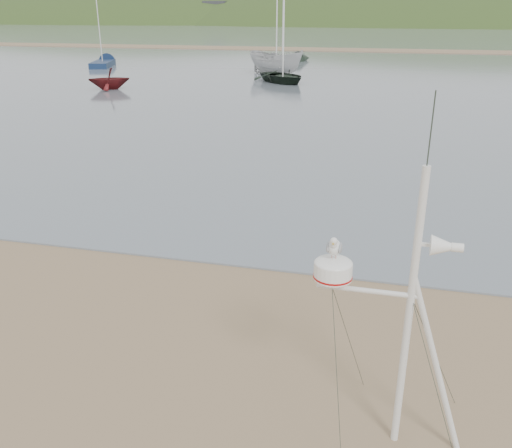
% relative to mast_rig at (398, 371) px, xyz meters
% --- Properties ---
extents(ground, '(560.00, 560.00, 0.00)m').
position_rel_mast_rig_xyz_m(ground, '(-4.26, 0.25, -1.04)').
color(ground, '#7F6649').
rests_on(ground, ground).
extents(water, '(560.00, 256.00, 0.04)m').
position_rel_mast_rig_xyz_m(water, '(-4.26, 132.25, -1.02)').
color(water, slate).
rests_on(water, ground).
extents(sandbar, '(560.00, 7.00, 0.07)m').
position_rel_mast_rig_xyz_m(sandbar, '(-4.26, 70.25, -0.96)').
color(sandbar, '#7F6649').
rests_on(sandbar, water).
extents(hill_ridge, '(620.00, 180.00, 80.00)m').
position_rel_mast_rig_xyz_m(hill_ridge, '(14.26, 235.25, -20.74)').
color(hill_ridge, '#283D19').
rests_on(hill_ridge, ground).
extents(far_cottages, '(294.40, 6.30, 8.00)m').
position_rel_mast_rig_xyz_m(far_cottages, '(-1.26, 196.25, 2.96)').
color(far_cottages, silver).
rests_on(far_cottages, ground).
extents(mast_rig, '(1.91, 2.04, 4.31)m').
position_rel_mast_rig_xyz_m(mast_rig, '(0.00, 0.00, 0.00)').
color(mast_rig, white).
rests_on(mast_rig, ground).
extents(boat_dark, '(2.87, 2.93, 4.45)m').
position_rel_mast_rig_xyz_m(boat_dark, '(-8.38, 34.32, 1.23)').
color(boat_dark, black).
rests_on(boat_dark, water).
extents(boat_red, '(2.33, 2.68, 2.66)m').
position_rel_mast_rig_xyz_m(boat_red, '(-18.97, 28.11, 0.33)').
color(boat_red, '#5A1416').
rests_on(boat_red, water).
extents(boat_white, '(2.64, 2.61, 5.22)m').
position_rel_mast_rig_xyz_m(boat_white, '(-9.99, 39.51, 1.61)').
color(boat_white, beige).
rests_on(boat_white, water).
extents(sailboat_dark_mid, '(4.93, 6.15, 6.39)m').
position_rel_mast_rig_xyz_m(sailboat_dark_mid, '(-10.80, 51.77, -0.74)').
color(sailboat_dark_mid, black).
rests_on(sailboat_dark_mid, ground).
extents(sailboat_blue_near, '(3.61, 6.75, 6.55)m').
position_rel_mast_rig_xyz_m(sailboat_blue_near, '(-27.75, 43.67, -0.74)').
color(sailboat_blue_near, '#142546').
rests_on(sailboat_blue_near, ground).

